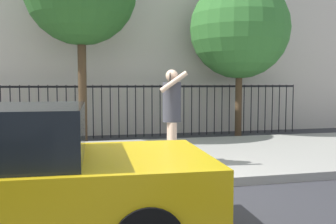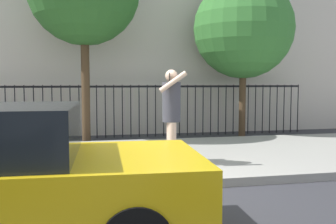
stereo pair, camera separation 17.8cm
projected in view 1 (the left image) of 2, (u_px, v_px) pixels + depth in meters
ground_plane at (153, 192)px, 5.83m from camera, size 60.00×60.00×0.00m
sidewalk at (132, 159)px, 7.96m from camera, size 28.00×4.40×0.15m
iron_fence at (115, 104)px, 11.47m from camera, size 12.03×0.04×1.60m
pedestrian_on_phone at (172, 109)px, 7.05m from camera, size 0.51×0.67×1.77m
street_tree_mid at (240, 29)px, 11.56m from camera, size 3.01×3.01×4.80m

